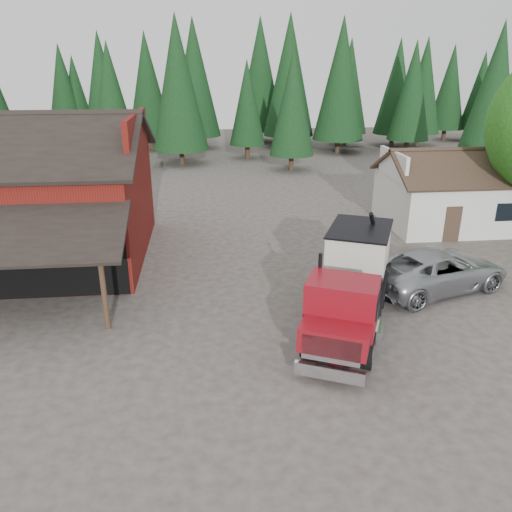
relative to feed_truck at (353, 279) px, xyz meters
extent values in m
plane|color=#473E38|center=(-3.47, -1.65, -1.81)|extent=(120.00, 120.00, 0.00)
cube|color=maroon|center=(-14.47, 8.35, 0.69)|extent=(12.00, 10.00, 5.00)
cube|color=black|center=(-14.47, 10.85, 4.19)|extent=(12.80, 5.53, 2.35)
cube|color=maroon|center=(-8.47, 8.35, 4.19)|extent=(0.25, 7.00, 2.00)
cylinder|color=#382619|center=(-9.07, 0.45, -0.41)|extent=(0.20, 0.20, 2.80)
cube|color=silver|center=(9.53, 11.35, -0.31)|extent=(8.00, 6.00, 3.00)
cube|color=#38281E|center=(9.53, 9.85, 1.94)|extent=(8.60, 3.42, 1.80)
cube|color=#38281E|center=(9.53, 12.85, 1.94)|extent=(8.60, 3.42, 1.80)
cube|color=silver|center=(5.53, 11.35, 1.94)|extent=(0.20, 4.20, 1.50)
cube|color=#38281E|center=(8.03, 8.33, -0.81)|extent=(0.90, 0.06, 2.00)
cube|color=black|center=(11.03, 8.33, -0.21)|extent=(1.20, 0.06, 1.00)
cylinder|color=#382619|center=(2.53, 28.35, -1.01)|extent=(0.44, 0.44, 1.60)
cone|color=black|center=(2.53, 28.35, 4.09)|extent=(3.96, 3.96, 9.00)
cylinder|color=#382619|center=(18.53, 24.35, -1.01)|extent=(0.44, 0.44, 1.60)
cone|color=black|center=(18.53, 24.35, 5.09)|extent=(4.84, 4.84, 11.00)
cylinder|color=#382619|center=(-7.47, 32.35, -1.01)|extent=(0.44, 0.44, 1.60)
cone|color=black|center=(-7.47, 32.35, 5.59)|extent=(5.28, 5.28, 12.00)
cylinder|color=black|center=(-2.06, -2.19, -1.29)|extent=(0.72, 1.07, 1.03)
cylinder|color=black|center=(-0.26, -2.99, -1.29)|extent=(0.72, 1.07, 1.03)
cylinder|color=black|center=(-0.23, 1.92, -1.29)|extent=(0.72, 1.07, 1.03)
cylinder|color=black|center=(1.57, 1.12, -1.29)|extent=(0.72, 1.07, 1.03)
cylinder|color=black|center=(0.31, 3.12, -1.29)|extent=(0.72, 1.07, 1.03)
cylinder|color=black|center=(2.10, 2.32, -1.29)|extent=(0.72, 1.07, 1.03)
cube|color=black|center=(0.06, 0.15, -0.92)|extent=(4.23, 7.78, 0.37)
cube|color=silver|center=(-1.75, -3.91, -1.29)|extent=(2.04, 1.03, 0.42)
cube|color=silver|center=(-1.72, -3.83, -0.54)|extent=(1.66, 0.81, 0.84)
cube|color=maroon|center=(-1.49, -3.31, -0.40)|extent=(2.42, 1.97, 0.80)
cube|color=maroon|center=(-0.99, -2.20, 0.11)|extent=(2.70, 2.37, 1.73)
cube|color=black|center=(-1.30, -2.89, 0.39)|extent=(1.83, 0.87, 0.84)
cylinder|color=black|center=(-1.50, -1.05, 0.63)|extent=(0.17, 0.17, 1.69)
cube|color=black|center=(-0.61, -1.35, 0.07)|extent=(2.14, 1.04, 1.50)
cube|color=black|center=(0.59, 1.35, -0.66)|extent=(4.40, 5.94, 0.15)
cube|color=silver|center=(0.59, 1.35, 0.72)|extent=(3.23, 3.70, 1.50)
cone|color=silver|center=(0.59, 1.35, -0.21)|extent=(2.72, 2.72, 0.66)
cube|color=black|center=(0.59, 1.35, 1.49)|extent=(3.35, 3.83, 0.07)
cylinder|color=black|center=(1.64, 2.32, 0.63)|extent=(1.44, 1.72, 2.86)
cube|color=maroon|center=(1.00, 3.63, -0.40)|extent=(0.82, 0.91, 0.42)
cylinder|color=silver|center=(0.24, -2.09, -1.01)|extent=(0.86, 1.07, 0.52)
imported|color=#A6A8AE|center=(4.53, 2.57, -0.92)|extent=(7.01, 4.83, 1.78)
cube|color=maroon|center=(-1.11, -2.31, -1.51)|extent=(0.76, 1.14, 0.60)
camera|label=1|loc=(-5.24, -16.32, 7.48)|focal=35.00mm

